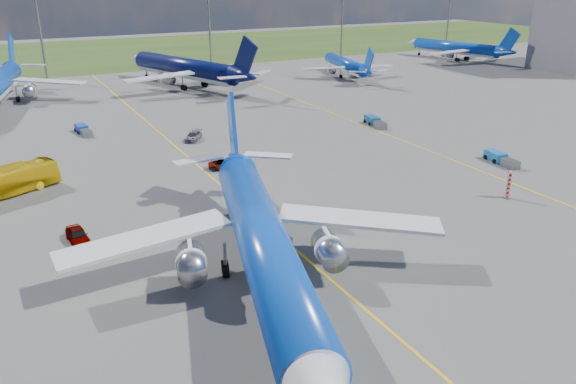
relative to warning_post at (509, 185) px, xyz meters
name	(u,v)px	position (x,y,z in m)	size (l,w,h in m)	color
ground	(344,291)	(-26.00, -8.00, -1.50)	(400.00, 400.00, 0.00)	#50504D
grass_strip	(69,55)	(-26.00, 142.00, -1.50)	(400.00, 80.00, 0.01)	#2D4719
taxiway_lines	(216,180)	(-25.83, 19.70, -1.49)	(60.25, 160.00, 0.02)	yellow
floodlight_masts	(129,18)	(-16.00, 102.00, 11.06)	(202.20, 0.50, 22.70)	slate
warning_post	(509,185)	(0.00, 0.00, 0.00)	(0.50, 0.50, 3.00)	red
bg_jet_nnw	(0,106)	(-46.70, 75.24, -1.50)	(32.09, 42.12, 11.03)	blue
bg_jet_n	(186,87)	(-10.84, 77.39, -1.50)	(33.53, 44.01, 11.53)	#070E42
bg_jet_ne	(345,76)	(26.45, 72.60, -1.50)	(23.21, 30.47, 7.98)	blue
bg_jet_ene	(454,60)	(68.21, 81.14, -1.50)	(27.69, 36.34, 9.52)	blue
main_airliner	(264,290)	(-31.29, -4.94, -1.50)	(32.81, 43.06, 11.28)	blue
apron_bus	(7,182)	(-47.56, 25.72, 0.06)	(2.61, 11.17, 3.11)	#DEB40D
service_car_a	(78,235)	(-42.63, 10.12, -0.82)	(1.61, 4.01, 1.37)	#999999
service_car_b	(225,165)	(-23.40, 22.95, -0.92)	(1.92, 4.15, 1.15)	#999999
service_car_c	(193,136)	(-22.74, 37.12, -0.89)	(1.71, 4.21, 1.22)	#999999
baggage_tug_w	(500,159)	(8.54, 8.95, -0.93)	(2.25, 5.60, 1.22)	#1B64A5
baggage_tug_c	(83,130)	(-36.32, 48.28, -0.96)	(1.83, 5.26, 1.16)	#193799
baggage_tug_e	(375,122)	(5.59, 31.94, -0.92)	(2.41, 5.72, 1.25)	#164E86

